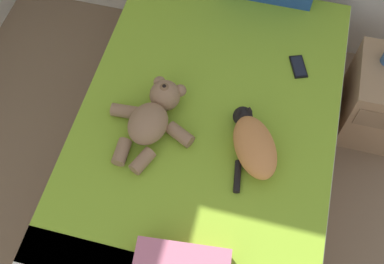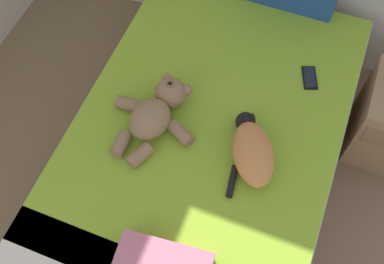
{
  "view_description": "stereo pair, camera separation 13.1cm",
  "coord_description": "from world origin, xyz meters",
  "px_view_note": "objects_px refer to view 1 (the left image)",
  "views": [
    {
      "loc": [
        1.89,
        2.28,
        2.52
      ],
      "look_at": [
        1.63,
        3.31,
        0.61
      ],
      "focal_mm": 42.85,
      "sensor_mm": 36.0,
      "label": 1
    },
    {
      "loc": [
        2.02,
        2.32,
        2.52
      ],
      "look_at": [
        1.63,
        3.31,
        0.61
      ],
      "focal_mm": 42.85,
      "sensor_mm": 36.0,
      "label": 2
    }
  ],
  "objects_px": {
    "bed": "(204,148)",
    "nightstand": "(383,100)",
    "cell_phone": "(298,67)",
    "teddy_bear": "(153,116)",
    "cat": "(253,144)"
  },
  "relations": [
    {
      "from": "bed",
      "to": "nightstand",
      "type": "distance_m",
      "value": 1.1
    },
    {
      "from": "bed",
      "to": "teddy_bear",
      "type": "xyz_separation_m",
      "value": [
        -0.25,
        -0.06,
        0.33
      ]
    },
    {
      "from": "bed",
      "to": "cat",
      "type": "distance_m",
      "value": 0.43
    },
    {
      "from": "cell_phone",
      "to": "nightstand",
      "type": "xyz_separation_m",
      "value": [
        0.54,
        0.09,
        -0.26
      ]
    },
    {
      "from": "bed",
      "to": "nightstand",
      "type": "height_order",
      "value": "bed"
    },
    {
      "from": "nightstand",
      "to": "bed",
      "type": "bearing_deg",
      "value": -149.34
    },
    {
      "from": "cell_phone",
      "to": "nightstand",
      "type": "relative_size",
      "value": 0.32
    },
    {
      "from": "cell_phone",
      "to": "cat",
      "type": "bearing_deg",
      "value": -105.28
    },
    {
      "from": "teddy_bear",
      "to": "nightstand",
      "type": "bearing_deg",
      "value": 27.23
    },
    {
      "from": "cat",
      "to": "nightstand",
      "type": "xyz_separation_m",
      "value": [
        0.69,
        0.65,
        -0.33
      ]
    },
    {
      "from": "bed",
      "to": "nightstand",
      "type": "xyz_separation_m",
      "value": [
        0.95,
        0.56,
        0.0
      ]
    },
    {
      "from": "teddy_bear",
      "to": "cat",
      "type": "bearing_deg",
      "value": -3.61
    },
    {
      "from": "bed",
      "to": "cell_phone",
      "type": "xyz_separation_m",
      "value": [
        0.41,
        0.47,
        0.26
      ]
    },
    {
      "from": "cell_phone",
      "to": "nightstand",
      "type": "height_order",
      "value": "cell_phone"
    },
    {
      "from": "bed",
      "to": "cat",
      "type": "xyz_separation_m",
      "value": [
        0.25,
        -0.09,
        0.33
      ]
    }
  ]
}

